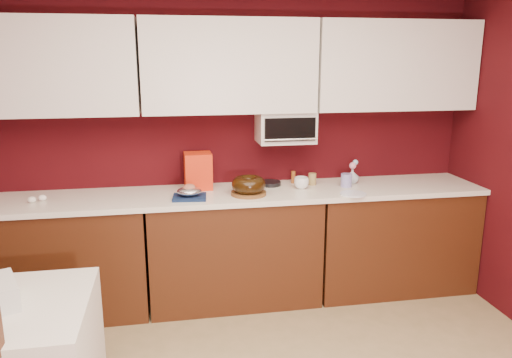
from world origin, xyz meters
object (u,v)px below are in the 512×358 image
at_px(toaster_oven, 285,127).
at_px(foil_ham_nest, 189,191).
at_px(flower_vase, 352,175).
at_px(blue_jar, 346,180).
at_px(pandoro_box, 198,171).
at_px(coffee_mug, 301,182).
at_px(bundt_cake, 249,185).

relative_size(toaster_oven, foil_ham_nest, 2.46).
xyz_separation_m(toaster_oven, flower_vase, (0.56, -0.06, -0.41)).
bearing_deg(blue_jar, pandoro_box, 172.82).
height_order(foil_ham_nest, pandoro_box, pandoro_box).
distance_m(pandoro_box, coffee_mug, 0.82).
bearing_deg(foil_ham_nest, bundt_cake, 2.48).
distance_m(bundt_cake, flower_vase, 0.93).
bearing_deg(flower_vase, toaster_oven, 173.98).
bearing_deg(toaster_oven, foil_ham_nest, -159.86).
bearing_deg(pandoro_box, coffee_mug, -11.62).
bearing_deg(toaster_oven, coffee_mug, -58.11).
height_order(toaster_oven, blue_jar, toaster_oven).
height_order(blue_jar, flower_vase, flower_vase).
relative_size(toaster_oven, pandoro_box, 1.57).
bearing_deg(pandoro_box, blue_jar, -8.48).
distance_m(toaster_oven, coffee_mug, 0.46).
relative_size(bundt_cake, pandoro_box, 0.90).
relative_size(foil_ham_nest, pandoro_box, 0.64).
height_order(bundt_cake, coffee_mug, bundt_cake).
xyz_separation_m(bundt_cake, foil_ham_nest, (-0.45, -0.02, -0.03)).
bearing_deg(bundt_cake, foil_ham_nest, -177.52).
relative_size(toaster_oven, bundt_cake, 1.74).
height_order(foil_ham_nest, blue_jar, blue_jar).
height_order(pandoro_box, coffee_mug, pandoro_box).
bearing_deg(blue_jar, bundt_cake, -172.34).
bearing_deg(toaster_oven, pandoro_box, -179.00).
height_order(pandoro_box, blue_jar, pandoro_box).
relative_size(foil_ham_nest, coffee_mug, 1.64).
xyz_separation_m(bundt_cake, coffee_mug, (0.44, 0.11, -0.02)).
xyz_separation_m(toaster_oven, foil_ham_nest, (-0.79, -0.29, -0.42)).
distance_m(toaster_oven, blue_jar, 0.65).
relative_size(foil_ham_nest, flower_vase, 1.38).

